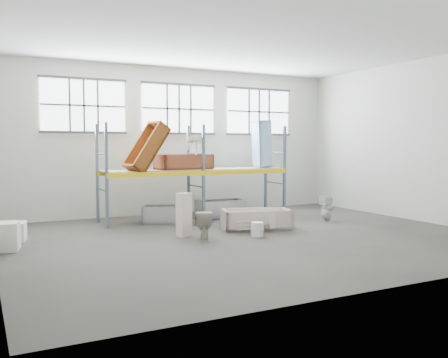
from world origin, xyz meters
TOP-DOWN VIEW (x-y plane):
  - floor at (0.00, 0.00)m, footprint 12.00×10.00m
  - ceiling at (0.00, 0.00)m, footprint 12.00×10.00m
  - wall_back at (0.00, 5.05)m, footprint 12.00×0.10m
  - wall_front at (0.00, -5.05)m, footprint 12.00×0.10m
  - wall_right at (6.05, 0.00)m, footprint 0.10×10.00m
  - window_left at (-3.20, 4.94)m, footprint 2.60×0.04m
  - window_mid at (0.00, 4.94)m, footprint 2.60×0.04m
  - window_right at (3.20, 4.94)m, footprint 2.60×0.04m
  - rack_upright_la at (-3.00, 2.90)m, footprint 0.08×0.08m
  - rack_upright_lb at (-3.00, 4.10)m, footprint 0.08×0.08m
  - rack_upright_ma at (0.00, 2.90)m, footprint 0.08×0.08m
  - rack_upright_mb at (0.00, 4.10)m, footprint 0.08×0.08m
  - rack_upright_ra at (3.00, 2.90)m, footprint 0.08×0.08m
  - rack_upright_rb at (3.00, 4.10)m, footprint 0.08×0.08m
  - rack_beam_front at (0.00, 2.90)m, footprint 6.00×0.10m
  - rack_beam_back at (0.00, 4.10)m, footprint 6.00×0.10m
  - shelf_deck at (0.00, 3.50)m, footprint 5.90×1.10m
  - wet_patch at (0.00, 2.70)m, footprint 1.80×1.80m
  - bathtub_beige at (0.71, 0.91)m, footprint 2.06×1.38m
  - cistern_spare at (1.00, 0.46)m, footprint 0.44×0.26m
  - sink_in_tub at (0.62, 0.49)m, footprint 0.53×0.53m
  - toilet_beige at (-1.24, 0.16)m, footprint 0.67×0.83m
  - cistern_tall at (-1.51, 0.80)m, footprint 0.43×0.37m
  - toilet_white at (3.48, 1.23)m, footprint 0.37×0.36m
  - steel_tub_left at (-1.18, 3.00)m, footprint 1.61×1.20m
  - steel_tub_right at (0.85, 3.40)m, footprint 1.57×0.77m
  - rust_tub_flat at (-0.36, 3.61)m, footprint 1.84×1.03m
  - rust_tub_tilted at (-1.69, 3.31)m, footprint 1.42×0.99m
  - sink_on_shelf at (-0.13, 3.17)m, footprint 0.78×0.70m
  - blue_tub_upright at (2.46, 3.51)m, footprint 0.61×0.81m
  - bucket at (0.17, -0.07)m, footprint 0.40×0.40m
  - carton_near at (-5.82, 1.07)m, footprint 0.84×0.76m
  - carton_far at (-5.51, 2.10)m, footprint 0.67×0.67m

SIDE VIEW (x-z plane):
  - floor at x=0.00m, z-range -0.10..0.00m
  - wet_patch at x=0.00m, z-range 0.00..0.00m
  - sink_in_tub at x=0.62m, z-range 0.09..0.23m
  - bucket at x=0.17m, z-range 0.00..0.37m
  - carton_far at x=-5.51m, z-range 0.00..0.47m
  - steel_tub_left at x=-1.18m, z-range 0.00..0.53m
  - bathtub_beige at x=0.71m, z-range 0.00..0.56m
  - cistern_spare at x=1.00m, z-range 0.09..0.47m
  - steel_tub_right at x=0.85m, z-range 0.00..0.57m
  - carton_near at x=-5.82m, z-range 0.00..0.63m
  - toilet_beige at x=-1.24m, z-range 0.00..0.74m
  - toilet_white at x=3.48m, z-range 0.00..0.80m
  - cistern_tall at x=-1.51m, z-range 0.00..1.13m
  - rack_upright_la at x=-3.00m, z-range 0.00..3.00m
  - rack_upright_lb at x=-3.00m, z-range 0.00..3.00m
  - rack_upright_ma at x=0.00m, z-range 0.00..3.00m
  - rack_upright_mb at x=0.00m, z-range 0.00..3.00m
  - rack_upright_ra at x=3.00m, z-range 0.00..3.00m
  - rack_upright_rb at x=3.00m, z-range 0.00..3.00m
  - rack_beam_front at x=0.00m, z-range 1.43..1.57m
  - rack_beam_back at x=0.00m, z-range 1.43..1.57m
  - shelf_deck at x=0.00m, z-range 1.57..1.59m
  - rust_tub_flat at x=-0.36m, z-range 1.57..2.07m
  - sink_on_shelf at x=-0.13m, z-range 1.81..2.38m
  - rust_tub_tilted at x=-1.69m, z-range 1.50..3.09m
  - blue_tub_upright at x=2.46m, z-range 1.59..3.20m
  - wall_back at x=0.00m, z-range 0.00..5.00m
  - wall_front at x=0.00m, z-range 0.00..5.00m
  - wall_right at x=6.05m, z-range 0.00..5.00m
  - window_left at x=-3.20m, z-range 2.80..4.40m
  - window_mid at x=0.00m, z-range 2.80..4.40m
  - window_right at x=3.20m, z-range 2.80..4.40m
  - ceiling at x=0.00m, z-range 5.00..5.10m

